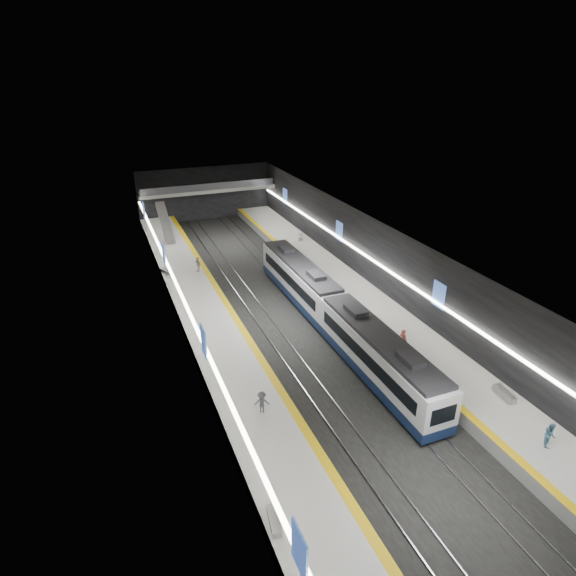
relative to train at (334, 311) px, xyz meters
name	(u,v)px	position (x,y,z in m)	size (l,w,h in m)	color
ground	(292,320)	(-2.50, 3.51, -2.20)	(70.00, 70.00, 0.00)	black
ceiling	(292,240)	(-2.50, 3.51, 5.80)	(20.00, 70.00, 0.04)	beige
wall_left	(182,300)	(-12.50, 3.51, 1.80)	(0.04, 70.00, 8.00)	black
wall_right	(387,266)	(7.50, 3.51, 1.80)	(0.04, 70.00, 8.00)	black
wall_back	(205,193)	(-2.50, 38.51, 1.80)	(20.00, 0.04, 8.00)	black
platform_left	(214,331)	(-10.00, 3.51, -1.70)	(5.00, 70.00, 1.00)	slate
tile_surface_left	(213,326)	(-10.00, 3.51, -1.19)	(5.00, 70.00, 0.02)	#A8A8A3
tactile_strip_left	(237,321)	(-7.80, 3.51, -1.18)	(0.60, 70.00, 0.02)	#E5B40C
platform_right	(362,302)	(5.00, 3.51, -1.70)	(5.00, 70.00, 1.00)	slate
tile_surface_right	(362,298)	(5.00, 3.51, -1.19)	(5.00, 70.00, 0.02)	#A8A8A3
tactile_strip_right	(343,301)	(2.80, 3.51, -1.18)	(0.60, 70.00, 0.02)	#E5B40C
rails	(292,320)	(-2.50, 3.51, -2.14)	(6.52, 70.00, 0.12)	gray
train	(334,311)	(0.00, 0.00, 0.00)	(2.69, 30.04, 3.60)	#111E3E
ad_posters	(288,273)	(-2.50, 4.51, 2.30)	(19.94, 53.50, 2.20)	#466FD2
cove_light_left	(184,302)	(-12.30, 3.51, 1.60)	(0.25, 68.60, 0.12)	white
cove_light_right	(385,268)	(7.30, 3.51, 1.60)	(0.25, 68.60, 0.12)	white
mezzanine_bridge	(208,190)	(-2.50, 36.44, 2.84)	(20.00, 3.00, 1.50)	gray
escalator	(165,222)	(-10.00, 29.51, 0.70)	(1.20, 8.00, 0.60)	#99999E
bench_left_near	(274,521)	(-12.00, -17.32, -0.98)	(0.48, 1.75, 0.43)	#99999E
bench_left_far	(166,272)	(-12.00, 16.77, -0.97)	(0.51, 1.82, 0.45)	#99999E
bench_right_near	(505,394)	(6.39, -13.71, -0.97)	(0.52, 1.89, 0.46)	#99999E
bench_right_far	(301,237)	(6.23, 21.87, -0.95)	(0.57, 2.05, 0.50)	#99999E
passenger_right_a	(403,340)	(3.12, -6.11, -0.21)	(0.72, 0.47, 1.97)	#CC5A4C
passenger_right_b	(550,435)	(5.29, -18.33, -0.38)	(0.79, 0.62, 1.63)	teal
passenger_left_a	(198,264)	(-8.60, 16.12, -0.36)	(0.98, 0.41, 1.68)	#BBB8AB
passenger_left_b	(262,402)	(-9.77, -8.98, -0.41)	(1.01, 0.58, 1.57)	#44444C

